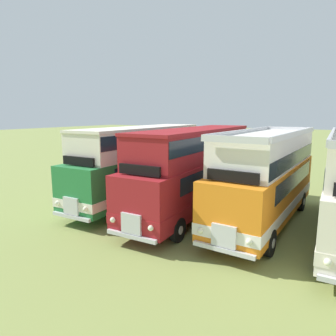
{
  "coord_description": "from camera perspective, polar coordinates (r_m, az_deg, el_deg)",
  "views": [
    {
      "loc": [
        -0.63,
        -14.58,
        5.26
      ],
      "look_at": [
        -9.03,
        -0.3,
        2.31
      ],
      "focal_mm": 32.6,
      "sensor_mm": 36.0,
      "label": 1
    }
  ],
  "objects": [
    {
      "name": "bus_first_in_row",
      "position": [
        18.71,
        -4.96,
        1.5
      ],
      "size": [
        2.77,
        11.39,
        4.49
      ],
      "color": "#237538",
      "rests_on": "ground"
    },
    {
      "name": "bus_second_in_row",
      "position": [
        16.51,
        5.12,
        0.35
      ],
      "size": [
        2.74,
        11.55,
        4.49
      ],
      "color": "maroon",
      "rests_on": "ground"
    },
    {
      "name": "bus_third_in_row",
      "position": [
        15.27,
        17.98,
        -1.36
      ],
      "size": [
        2.98,
        10.16,
        4.52
      ],
      "color": "orange",
      "rests_on": "ground"
    }
  ]
}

